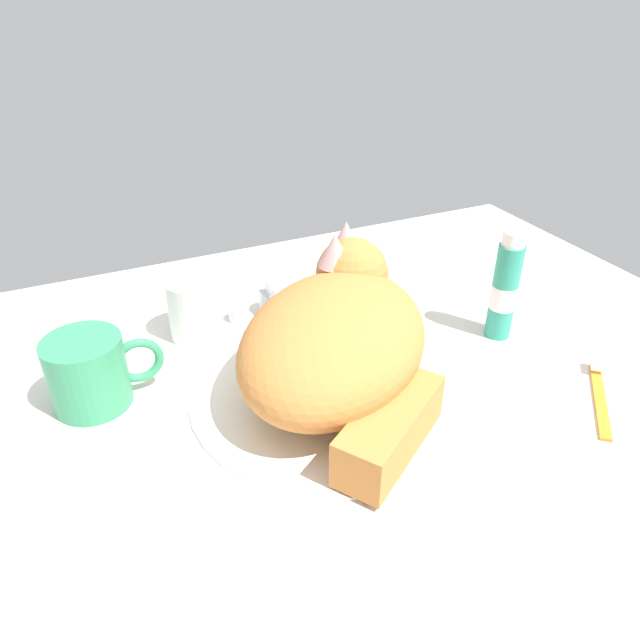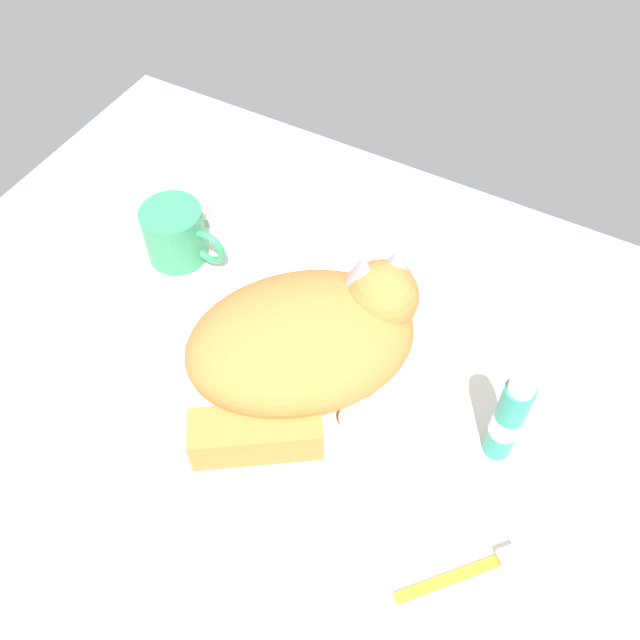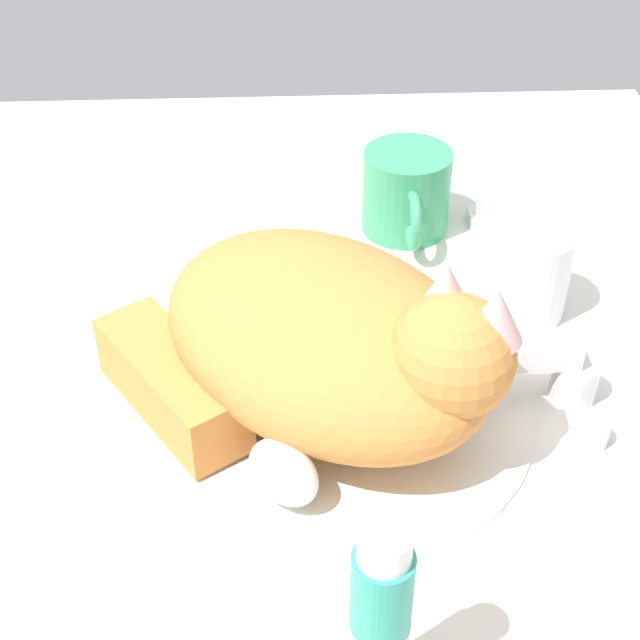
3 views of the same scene
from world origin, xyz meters
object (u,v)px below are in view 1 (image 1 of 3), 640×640
(toothpaste_bottle, at_px, (505,289))
(toothbrush, at_px, (600,392))
(cat, at_px, (340,337))
(coffee_mug, at_px, (90,372))
(rinse_cup, at_px, (194,308))
(faucet, at_px, (275,302))
(soap_bar, at_px, (104,335))

(toothpaste_bottle, distance_m, toothbrush, 0.16)
(cat, xyz_separation_m, coffee_mug, (-0.25, 0.09, -0.03))
(toothpaste_bottle, bearing_deg, toothbrush, -82.05)
(cat, xyz_separation_m, rinse_cup, (-0.12, 0.18, -0.03))
(coffee_mug, distance_m, toothpaste_bottle, 0.50)
(coffee_mug, bearing_deg, toothbrush, -23.65)
(faucet, height_order, coffee_mug, coffee_mug)
(toothbrush, bearing_deg, rinse_cup, 140.27)
(cat, distance_m, coffee_mug, 0.27)
(rinse_cup, relative_size, toothpaste_bottle, 0.56)
(faucet, distance_m, soap_bar, 0.22)
(soap_bar, bearing_deg, rinse_cup, -3.65)
(rinse_cup, height_order, soap_bar, rinse_cup)
(toothpaste_bottle, relative_size, toothbrush, 1.31)
(cat, bearing_deg, faucet, 92.84)
(faucet, bearing_deg, rinse_cup, -178.95)
(faucet, bearing_deg, coffee_mug, -159.73)
(cat, bearing_deg, soap_bar, 141.62)
(rinse_cup, xyz_separation_m, soap_bar, (-0.11, 0.01, -0.01))
(rinse_cup, distance_m, toothpaste_bottle, 0.39)
(soap_bar, relative_size, toothpaste_bottle, 0.42)
(faucet, xyz_separation_m, rinse_cup, (-0.11, -0.00, 0.02))
(faucet, xyz_separation_m, soap_bar, (-0.22, 0.01, 0.00))
(soap_bar, distance_m, toothpaste_bottle, 0.50)
(faucet, distance_m, coffee_mug, 0.26)
(toothbrush, bearing_deg, coffee_mug, 156.35)
(coffee_mug, height_order, rinse_cup, coffee_mug)
(toothpaste_bottle, bearing_deg, rinse_cup, 155.46)
(faucet, bearing_deg, toothbrush, -49.77)
(coffee_mug, height_order, soap_bar, coffee_mug)
(cat, height_order, coffee_mug, cat)
(toothbrush, bearing_deg, toothpaste_bottle, 97.95)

